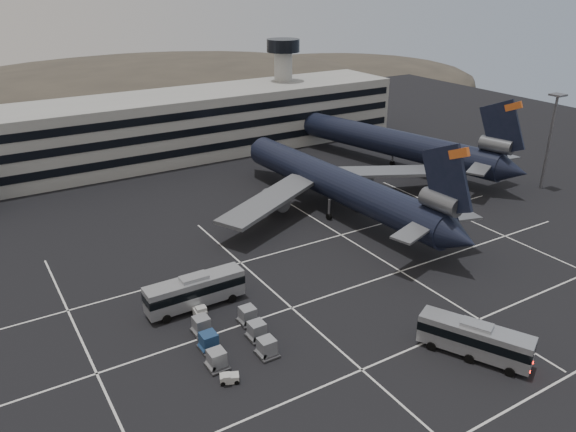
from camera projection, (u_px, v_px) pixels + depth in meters
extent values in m
plane|color=black|center=(350.00, 309.00, 69.78)|extent=(260.00, 260.00, 0.00)
cube|color=silver|center=(492.00, 419.00, 52.56)|extent=(90.00, 0.25, 0.01)
cube|color=silver|center=(405.00, 351.00, 61.95)|extent=(90.00, 0.25, 0.01)
cube|color=silver|center=(331.00, 295.00, 72.91)|extent=(90.00, 0.25, 0.01)
cube|color=silver|center=(276.00, 253.00, 83.86)|extent=(90.00, 0.25, 0.01)
cube|color=silver|center=(92.00, 363.00, 60.07)|extent=(0.25, 55.00, 0.01)
cube|color=silver|center=(284.00, 301.00, 71.59)|extent=(0.25, 55.00, 0.01)
cube|color=silver|center=(391.00, 265.00, 80.23)|extent=(0.25, 55.00, 0.01)
cube|color=silver|center=(495.00, 232.00, 90.79)|extent=(0.25, 55.00, 0.01)
cube|color=gray|center=(152.00, 129.00, 123.35)|extent=(120.00, 18.00, 14.00)
cube|color=black|center=(168.00, 155.00, 117.66)|extent=(118.00, 0.20, 1.60)
cube|color=black|center=(166.00, 136.00, 116.07)|extent=(118.00, 0.20, 1.60)
cube|color=black|center=(165.00, 119.00, 114.61)|extent=(118.00, 0.20, 1.60)
cylinder|color=gray|center=(283.00, 93.00, 140.13)|extent=(4.40, 4.40, 22.00)
cylinder|color=black|center=(283.00, 45.00, 135.58)|extent=(8.00, 8.00, 3.00)
ellipsoid|color=#38332B|center=(148.00, 116.00, 222.58)|extent=(252.00, 180.00, 44.00)
ellipsoid|color=#38332B|center=(315.00, 86.00, 259.20)|extent=(168.00, 120.00, 24.00)
cylinder|color=slate|center=(549.00, 143.00, 105.79)|extent=(0.50, 0.50, 18.00)
cube|color=slate|center=(558.00, 95.00, 102.19)|extent=(2.40, 2.40, 0.35)
cylinder|color=black|center=(337.00, 184.00, 96.36)|extent=(8.28, 48.24, 5.60)
cone|color=black|center=(257.00, 148.00, 116.13)|extent=(5.84, 4.81, 5.60)
cone|color=black|center=(461.00, 239.00, 76.36)|extent=(5.31, 5.27, 5.04)
cube|color=black|center=(446.00, 180.00, 76.07)|extent=(1.03, 9.49, 10.97)
cube|color=#D2591C|center=(459.00, 153.00, 73.27)|extent=(0.73, 3.26, 2.24)
cylinder|color=#595B60|center=(441.00, 202.00, 77.75)|extent=(3.03, 6.14, 2.70)
cube|color=slate|center=(415.00, 231.00, 77.32)|extent=(8.08, 5.06, 0.87)
cube|color=slate|center=(455.00, 217.00, 81.71)|extent=(7.91, 4.31, 0.87)
cube|color=slate|center=(270.00, 200.00, 91.64)|extent=(22.25, 14.35, 1.75)
cylinder|color=#595B60|center=(275.00, 200.00, 96.15)|extent=(3.00, 5.64, 2.70)
cube|color=slate|center=(382.00, 172.00, 104.72)|extent=(22.60, 12.30, 1.75)
cylinder|color=#595B60|center=(359.00, 179.00, 106.09)|extent=(3.00, 5.64, 2.70)
cylinder|color=slate|center=(286.00, 176.00, 109.13)|extent=(0.44, 0.44, 3.00)
cylinder|color=black|center=(286.00, 184.00, 109.79)|extent=(0.56, 1.13, 1.10)
cylinder|color=slate|center=(329.00, 208.00, 94.36)|extent=(0.44, 0.44, 3.00)
cylinder|color=black|center=(329.00, 217.00, 95.02)|extent=(0.56, 1.13, 1.10)
cylinder|color=slate|center=(358.00, 200.00, 97.71)|extent=(0.44, 0.44, 3.00)
cylinder|color=black|center=(357.00, 208.00, 98.36)|extent=(0.56, 1.13, 1.10)
cylinder|color=black|center=(394.00, 143.00, 119.81)|extent=(16.77, 47.97, 5.60)
cone|color=black|center=(305.00, 122.00, 136.77)|extent=(6.50, 5.69, 5.60)
cone|color=black|center=(514.00, 171.00, 102.66)|extent=(6.08, 6.05, 5.04)
cube|color=black|center=(502.00, 128.00, 101.99)|extent=(2.72, 9.32, 10.97)
cube|color=#D2591C|center=(514.00, 106.00, 99.36)|extent=(1.30, 3.27, 2.24)
cylinder|color=#595B60|center=(497.00, 145.00, 103.62)|extent=(4.04, 6.47, 2.70)
cube|color=slate|center=(481.00, 168.00, 102.60)|extent=(8.15, 6.13, 0.87)
cube|color=slate|center=(502.00, 158.00, 108.07)|extent=(7.60, 3.42, 0.87)
cylinder|color=slate|center=(393.00, 156.00, 121.00)|extent=(0.44, 0.44, 3.00)
cylinder|color=black|center=(392.00, 164.00, 121.65)|extent=(0.75, 1.19, 1.10)
cube|color=gray|center=(475.00, 339.00, 60.35)|extent=(7.80, 11.87, 3.25)
cube|color=black|center=(475.00, 336.00, 60.20)|extent=(7.88, 11.95, 1.03)
cube|color=gray|center=(477.00, 325.00, 59.63)|extent=(3.01, 3.69, 0.38)
cylinder|color=black|center=(510.00, 372.00, 57.95)|extent=(0.78, 1.09, 1.04)
cylinder|color=black|center=(515.00, 358.00, 60.07)|extent=(0.78, 1.09, 1.04)
cylinder|color=black|center=(469.00, 359.00, 59.97)|extent=(0.78, 1.09, 1.04)
cylinder|color=black|center=(476.00, 346.00, 62.08)|extent=(0.78, 1.09, 1.04)
cylinder|color=black|center=(431.00, 346.00, 61.98)|extent=(0.78, 1.09, 1.04)
cylinder|color=black|center=(439.00, 334.00, 64.10)|extent=(0.78, 1.09, 1.04)
cube|color=#FF0C05|center=(530.00, 372.00, 57.28)|extent=(0.28, 0.20, 0.24)
cube|color=#FF0C05|center=(533.00, 363.00, 58.64)|extent=(0.28, 0.20, 0.24)
cube|color=gray|center=(195.00, 291.00, 69.34)|extent=(12.49, 2.92, 3.40)
cube|color=black|center=(195.00, 288.00, 69.18)|extent=(12.55, 2.98, 1.08)
cube|color=gray|center=(194.00, 277.00, 68.59)|extent=(3.41, 1.84, 0.40)
cylinder|color=black|center=(232.00, 298.00, 71.06)|extent=(1.09, 0.37, 1.09)
cylinder|color=black|center=(223.00, 289.00, 73.27)|extent=(1.09, 0.37, 1.09)
cylinder|color=black|center=(201.00, 308.00, 68.94)|extent=(1.09, 0.37, 1.09)
cylinder|color=black|center=(191.00, 298.00, 71.15)|extent=(1.09, 0.37, 1.09)
cylinder|color=black|center=(167.00, 319.00, 66.83)|extent=(1.09, 0.37, 1.09)
cylinder|color=black|center=(158.00, 308.00, 69.03)|extent=(1.09, 0.37, 1.09)
cube|color=#B6B7B2|center=(199.00, 312.00, 68.13)|extent=(1.55, 2.56, 1.00)
cube|color=#B6B7B2|center=(200.00, 309.00, 67.41)|extent=(1.31, 1.11, 0.56)
cylinder|color=black|center=(197.00, 319.00, 67.26)|extent=(0.30, 0.64, 0.62)
cylinder|color=black|center=(206.00, 316.00, 67.77)|extent=(0.30, 0.64, 0.62)
cylinder|color=black|center=(192.00, 311.00, 68.73)|extent=(0.30, 0.64, 0.62)
cylinder|color=black|center=(202.00, 309.00, 69.23)|extent=(0.30, 0.64, 0.62)
cube|color=#B6B7B2|center=(229.00, 378.00, 57.11)|extent=(2.20, 1.73, 0.79)
cube|color=#B6B7B2|center=(234.00, 374.00, 56.97)|extent=(1.11, 1.20, 0.44)
cylinder|color=black|center=(237.00, 382.00, 56.87)|extent=(0.53, 0.37, 0.49)
cylinder|color=black|center=(236.00, 376.00, 57.75)|extent=(0.53, 0.37, 0.49)
cylinder|color=black|center=(223.00, 384.00, 56.67)|extent=(0.53, 0.37, 0.49)
cylinder|color=black|center=(222.00, 378.00, 57.55)|extent=(0.53, 0.37, 0.49)
cube|color=#2D2D30|center=(217.00, 366.00, 59.39)|extent=(2.52, 2.79, 0.20)
cylinder|color=black|center=(217.00, 366.00, 59.42)|extent=(0.11, 0.22, 0.22)
cube|color=#919499|center=(217.00, 358.00, 59.00)|extent=(2.01, 2.01, 1.79)
cube|color=#2D2D30|center=(267.00, 354.00, 61.30)|extent=(2.52, 2.79, 0.20)
cylinder|color=black|center=(267.00, 354.00, 61.32)|extent=(0.11, 0.22, 0.22)
cube|color=#919499|center=(267.00, 346.00, 60.90)|extent=(2.01, 2.01, 1.79)
cube|color=#2D2D30|center=(209.00, 348.00, 62.26)|extent=(2.52, 2.79, 0.20)
cylinder|color=black|center=(209.00, 348.00, 62.28)|extent=(0.11, 0.22, 0.22)
cube|color=navy|center=(209.00, 340.00, 61.86)|extent=(2.01, 2.01, 1.79)
cube|color=#2D2D30|center=(257.00, 337.00, 64.16)|extent=(2.52, 2.79, 0.20)
cylinder|color=black|center=(257.00, 337.00, 64.19)|extent=(0.11, 0.22, 0.22)
cube|color=#919499|center=(257.00, 329.00, 63.77)|extent=(2.01, 2.01, 1.79)
cube|color=#2D2D30|center=(202.00, 331.00, 65.12)|extent=(2.52, 2.79, 0.20)
cylinder|color=black|center=(202.00, 332.00, 65.15)|extent=(0.11, 0.22, 0.22)
cube|color=#919499|center=(201.00, 324.00, 64.73)|extent=(2.01, 2.01, 1.79)
cube|color=#2D2D30|center=(248.00, 321.00, 67.03)|extent=(2.52, 2.79, 0.20)
cylinder|color=black|center=(248.00, 322.00, 67.06)|extent=(0.11, 0.22, 0.22)
cube|color=#919499|center=(248.00, 314.00, 66.64)|extent=(2.01, 2.01, 1.79)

